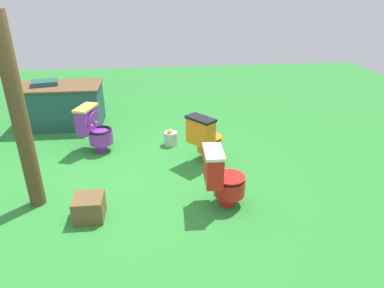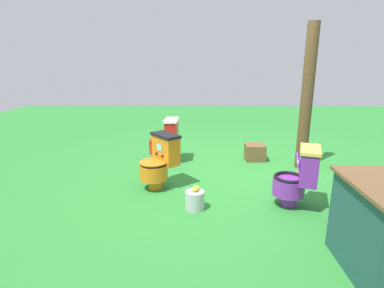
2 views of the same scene
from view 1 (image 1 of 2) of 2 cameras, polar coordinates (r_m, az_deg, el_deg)
ground at (r=4.67m, az=-10.66°, el=-6.72°), size 14.00×14.00×0.00m
toilet_purple at (r=5.57m, az=-15.82°, el=2.47°), size 0.59×0.54×0.73m
toilet_orange at (r=5.03m, az=2.27°, el=0.93°), size 0.64×0.62×0.73m
toilet_red at (r=4.05m, az=5.03°, el=-5.53°), size 0.51×0.44×0.73m
vendor_table at (r=6.80m, az=-20.70°, el=6.05°), size 1.47×0.87×0.85m
wooden_post at (r=4.18m, az=-26.62°, el=3.91°), size 0.18×0.18×2.21m
small_crate at (r=4.11m, az=-16.64°, el=-10.02°), size 0.33×0.33×0.27m
lemon_bucket at (r=5.67m, az=-3.54°, el=0.99°), size 0.22×0.22×0.28m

